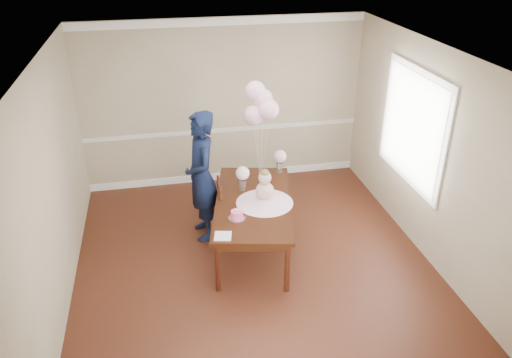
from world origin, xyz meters
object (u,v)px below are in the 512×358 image
object	(u,v)px
dining_table_top	(253,202)
dining_chair_seat	(234,213)
birthday_cake	(237,215)
woman	(202,177)

from	to	relation	value
dining_table_top	dining_chair_seat	size ratio (longest dim) A/B	4.89
dining_table_top	dining_chair_seat	bearing A→B (deg)	142.80
dining_table_top	birthday_cake	distance (m)	0.49
dining_chair_seat	woman	bearing A→B (deg)	155.82
dining_chair_seat	woman	world-z (taller)	woman
woman	dining_table_top	bearing A→B (deg)	47.34
dining_table_top	woman	xyz separation A→B (m)	(-0.62, 0.46, 0.21)
woman	dining_chair_seat	bearing A→B (deg)	57.22
birthday_cake	woman	world-z (taller)	woman
birthday_cake	dining_table_top	bearing A→B (deg)	53.96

